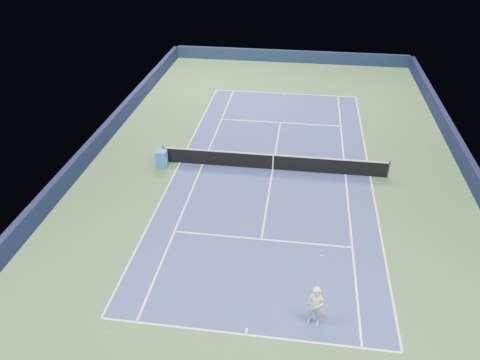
# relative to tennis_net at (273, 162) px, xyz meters

# --- Properties ---
(ground) EXTENTS (40.00, 40.00, 0.00)m
(ground) POSITION_rel_tennis_net_xyz_m (0.00, 0.00, -0.50)
(ground) COLOR #2F4E2A
(ground) RESTS_ON ground
(wall_far) EXTENTS (22.00, 0.35, 1.10)m
(wall_far) POSITION_rel_tennis_net_xyz_m (0.00, 19.82, 0.05)
(wall_far) COLOR #111A33
(wall_far) RESTS_ON ground
(wall_right) EXTENTS (0.35, 40.00, 1.10)m
(wall_right) POSITION_rel_tennis_net_xyz_m (10.82, 0.00, 0.05)
(wall_right) COLOR black
(wall_right) RESTS_ON ground
(wall_left) EXTENTS (0.35, 40.00, 1.10)m
(wall_left) POSITION_rel_tennis_net_xyz_m (-10.82, 0.00, 0.05)
(wall_left) COLOR black
(wall_left) RESTS_ON ground
(court_surface) EXTENTS (10.97, 23.77, 0.01)m
(court_surface) POSITION_rel_tennis_net_xyz_m (0.00, 0.00, -0.50)
(court_surface) COLOR navy
(court_surface) RESTS_ON ground
(baseline_far) EXTENTS (10.97, 0.08, 0.00)m
(baseline_far) POSITION_rel_tennis_net_xyz_m (0.00, 11.88, -0.50)
(baseline_far) COLOR white
(baseline_far) RESTS_ON ground
(baseline_near) EXTENTS (10.97, 0.08, 0.00)m
(baseline_near) POSITION_rel_tennis_net_xyz_m (0.00, -11.88, -0.50)
(baseline_near) COLOR white
(baseline_near) RESTS_ON ground
(sideline_doubles_right) EXTENTS (0.08, 23.77, 0.00)m
(sideline_doubles_right) POSITION_rel_tennis_net_xyz_m (5.49, 0.00, -0.50)
(sideline_doubles_right) COLOR white
(sideline_doubles_right) RESTS_ON ground
(sideline_doubles_left) EXTENTS (0.08, 23.77, 0.00)m
(sideline_doubles_left) POSITION_rel_tennis_net_xyz_m (-5.49, 0.00, -0.50)
(sideline_doubles_left) COLOR white
(sideline_doubles_left) RESTS_ON ground
(sideline_singles_right) EXTENTS (0.08, 23.77, 0.00)m
(sideline_singles_right) POSITION_rel_tennis_net_xyz_m (4.12, 0.00, -0.50)
(sideline_singles_right) COLOR white
(sideline_singles_right) RESTS_ON ground
(sideline_singles_left) EXTENTS (0.08, 23.77, 0.00)m
(sideline_singles_left) POSITION_rel_tennis_net_xyz_m (-4.12, 0.00, -0.50)
(sideline_singles_left) COLOR white
(sideline_singles_left) RESTS_ON ground
(service_line_far) EXTENTS (8.23, 0.08, 0.00)m
(service_line_far) POSITION_rel_tennis_net_xyz_m (0.00, 6.40, -0.50)
(service_line_far) COLOR white
(service_line_far) RESTS_ON ground
(service_line_near) EXTENTS (8.23, 0.08, 0.00)m
(service_line_near) POSITION_rel_tennis_net_xyz_m (0.00, -6.40, -0.50)
(service_line_near) COLOR white
(service_line_near) RESTS_ON ground
(center_service_line) EXTENTS (0.08, 12.80, 0.00)m
(center_service_line) POSITION_rel_tennis_net_xyz_m (0.00, 0.00, -0.50)
(center_service_line) COLOR white
(center_service_line) RESTS_ON ground
(center_mark_far) EXTENTS (0.08, 0.30, 0.00)m
(center_mark_far) POSITION_rel_tennis_net_xyz_m (0.00, 11.73, -0.50)
(center_mark_far) COLOR white
(center_mark_far) RESTS_ON ground
(center_mark_near) EXTENTS (0.08, 0.30, 0.00)m
(center_mark_near) POSITION_rel_tennis_net_xyz_m (0.00, -11.73, -0.50)
(center_mark_near) COLOR white
(center_mark_near) RESTS_ON ground
(tennis_net) EXTENTS (12.90, 0.10, 1.07)m
(tennis_net) POSITION_rel_tennis_net_xyz_m (0.00, 0.00, 0.00)
(tennis_net) COLOR black
(tennis_net) RESTS_ON ground
(sponsor_cube) EXTENTS (0.64, 0.58, 1.00)m
(sponsor_cube) POSITION_rel_tennis_net_xyz_m (-6.40, -0.54, -0.00)
(sponsor_cube) COLOR blue
(sponsor_cube) RESTS_ON ground
(tennis_player) EXTENTS (0.83, 1.31, 2.42)m
(tennis_player) POSITION_rel_tennis_net_xyz_m (2.42, -10.97, 0.36)
(tennis_player) COLOR silver
(tennis_player) RESTS_ON ground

